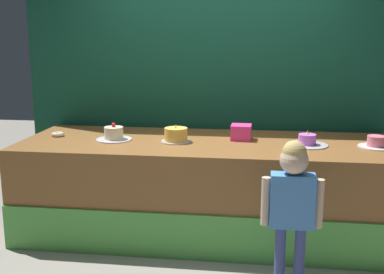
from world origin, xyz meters
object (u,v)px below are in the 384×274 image
(child_figure, at_px, (292,196))
(cake_far_right, at_px, (376,143))
(cake_center_right, at_px, (307,141))
(cake_far_left, at_px, (114,134))
(pink_box, at_px, (241,132))
(donut, at_px, (58,134))
(cake_center_left, at_px, (176,135))

(child_figure, bearing_deg, cake_far_right, 50.76)
(cake_far_right, bearing_deg, cake_center_right, -179.40)
(child_figure, relative_size, cake_far_left, 3.40)
(child_figure, distance_m, cake_center_right, 0.95)
(pink_box, bearing_deg, child_figure, -70.02)
(pink_box, height_order, cake_far_right, pink_box)
(pink_box, relative_size, cake_far_right, 0.62)
(donut, distance_m, cake_far_right, 2.87)
(cake_far_left, height_order, cake_center_left, cake_center_left)
(pink_box, bearing_deg, cake_center_left, -162.95)
(cake_far_left, height_order, cake_far_right, cake_far_left)
(cake_center_right, height_order, cake_far_right, cake_center_right)
(cake_far_left, bearing_deg, child_figure, -30.54)
(child_figure, relative_size, pink_box, 5.99)
(child_figure, relative_size, donut, 9.28)
(cake_center_left, xyz_separation_m, cake_far_right, (1.72, 0.02, -0.02))
(child_figure, xyz_separation_m, cake_far_left, (-1.54, 0.91, 0.20))
(child_figure, height_order, cake_far_right, child_figure)
(child_figure, bearing_deg, donut, 154.78)
(donut, bearing_deg, cake_far_left, -8.62)
(cake_center_right, bearing_deg, donut, 178.04)
(cake_center_right, relative_size, cake_far_right, 1.20)
(pink_box, relative_size, cake_far_left, 0.57)
(cake_far_left, relative_size, cake_center_left, 1.21)
(cake_far_left, bearing_deg, cake_center_right, 0.28)
(cake_far_left, bearing_deg, cake_center_left, -0.38)
(pink_box, xyz_separation_m, cake_far_left, (-1.15, -0.17, -0.02))
(cake_far_right, bearing_deg, cake_far_left, -179.64)
(cake_far_right, bearing_deg, cake_center_left, -179.39)
(donut, bearing_deg, cake_center_left, -4.52)
(cake_center_left, bearing_deg, donut, 175.48)
(cake_far_left, distance_m, cake_center_right, 1.72)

